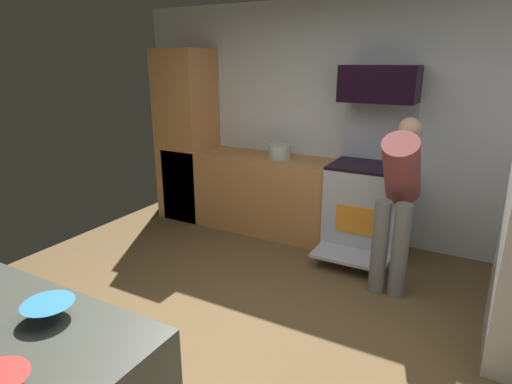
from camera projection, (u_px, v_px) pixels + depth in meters
ground_plane at (233, 338)px, 3.13m from camera, size 5.20×4.80×0.02m
wall_back at (343, 123)px, 4.70m from camera, size 5.20×0.12×2.60m
lower_cabinet_run at (256, 192)px, 5.06m from camera, size 2.40×0.60×0.90m
cabinet_column at (187, 136)px, 5.35m from camera, size 0.60×0.60×2.10m
oven_range at (367, 205)px, 4.42m from camera, size 0.76×1.01×1.56m
microwave at (379, 84)px, 4.13m from camera, size 0.74×0.38×0.36m
person_cook at (398, 193)px, 3.58m from camera, size 0.31×0.62×1.50m
mixing_bowl_small at (49, 310)px, 1.81m from camera, size 0.22×0.22×0.07m
stock_pot at (279, 151)px, 4.77m from camera, size 0.26×0.26×0.16m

